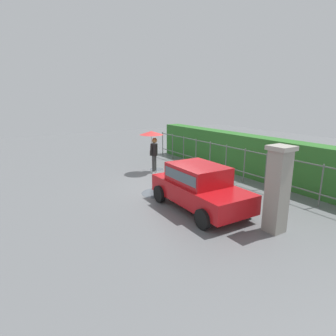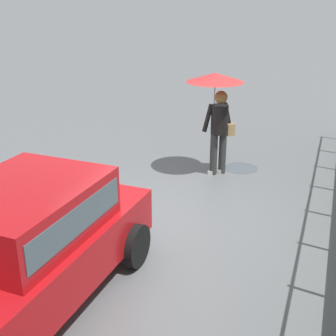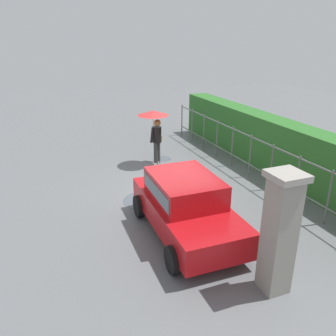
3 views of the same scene
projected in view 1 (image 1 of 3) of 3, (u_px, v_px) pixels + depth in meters
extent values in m
plane|color=slate|center=(173.00, 186.00, 11.99)|extent=(40.00, 40.00, 0.00)
cube|color=#B71116|center=(200.00, 192.00, 9.41)|extent=(3.73, 1.72, 0.60)
cube|color=#B71116|center=(198.00, 174.00, 9.39)|extent=(1.93, 1.48, 0.60)
cube|color=#4C5B66|center=(198.00, 173.00, 9.39)|extent=(1.78, 1.50, 0.33)
cylinder|color=black|center=(246.00, 207.00, 8.86)|extent=(0.60, 0.19, 0.60)
cylinder|color=black|center=(203.00, 219.00, 8.02)|extent=(0.60, 0.19, 0.60)
cylinder|color=black|center=(198.00, 186.00, 10.94)|extent=(0.60, 0.19, 0.60)
cylinder|color=black|center=(160.00, 194.00, 10.10)|extent=(0.60, 0.19, 0.60)
cube|color=red|center=(183.00, 173.00, 11.20)|extent=(0.06, 0.20, 0.16)
cube|color=red|center=(158.00, 177.00, 10.65)|extent=(0.06, 0.20, 0.16)
cylinder|color=#333333|center=(154.00, 164.00, 13.92)|extent=(0.15, 0.15, 0.86)
cylinder|color=#333333|center=(155.00, 163.00, 14.10)|extent=(0.15, 0.15, 0.86)
cube|color=white|center=(153.00, 172.00, 14.03)|extent=(0.26, 0.10, 0.08)
cube|color=white|center=(154.00, 171.00, 14.21)|extent=(0.26, 0.10, 0.08)
cylinder|color=black|center=(154.00, 150.00, 13.83)|extent=(0.34, 0.34, 0.58)
sphere|color=#DBAD89|center=(154.00, 141.00, 13.73)|extent=(0.22, 0.22, 0.22)
sphere|color=olive|center=(155.00, 140.00, 13.71)|extent=(0.25, 0.25, 0.25)
cylinder|color=black|center=(151.00, 150.00, 13.64)|extent=(0.22, 0.23, 0.56)
cylinder|color=black|center=(154.00, 148.00, 14.05)|extent=(0.22, 0.23, 0.56)
cylinder|color=#B2B2B7|center=(151.00, 143.00, 13.70)|extent=(0.02, 0.02, 0.77)
cone|color=red|center=(151.00, 133.00, 13.58)|extent=(1.13, 1.13, 0.18)
cube|color=tan|center=(154.00, 153.00, 14.17)|extent=(0.36, 0.35, 0.24)
cube|color=gray|center=(277.00, 192.00, 7.69)|extent=(0.48, 0.48, 2.30)
cube|color=#9E998E|center=(282.00, 148.00, 7.40)|extent=(0.60, 0.60, 0.12)
cylinder|color=#59605B|center=(163.00, 144.00, 17.96)|extent=(0.05, 0.05, 1.50)
cylinder|color=#59605B|center=(173.00, 146.00, 17.02)|extent=(0.05, 0.05, 1.50)
cylinder|color=#59605B|center=(184.00, 149.00, 16.09)|extent=(0.05, 0.05, 1.50)
cylinder|color=#59605B|center=(196.00, 153.00, 15.15)|extent=(0.05, 0.05, 1.50)
cylinder|color=#59605B|center=(210.00, 156.00, 14.21)|extent=(0.05, 0.05, 1.50)
cylinder|color=#59605B|center=(226.00, 161.00, 13.28)|extent=(0.05, 0.05, 1.50)
cylinder|color=#59605B|center=(244.00, 165.00, 12.34)|extent=(0.05, 0.05, 1.50)
cylinder|color=#59605B|center=(266.00, 171.00, 11.40)|extent=(0.05, 0.05, 1.50)
cylinder|color=#59605B|center=(291.00, 178.00, 10.47)|extent=(0.05, 0.05, 1.50)
cylinder|color=#59605B|center=(321.00, 186.00, 9.53)|extent=(0.05, 0.05, 1.50)
cube|color=#59605B|center=(227.00, 146.00, 13.11)|extent=(11.42, 0.03, 0.04)
cube|color=#59605B|center=(226.00, 167.00, 13.35)|extent=(11.42, 0.03, 0.04)
cube|color=#2D6B28|center=(242.00, 154.00, 13.78)|extent=(12.42, 0.90, 1.90)
cylinder|color=#4C545B|center=(158.00, 193.00, 11.08)|extent=(1.30, 1.30, 0.00)
cylinder|color=#4C545B|center=(157.00, 169.00, 14.70)|extent=(0.72, 0.72, 0.00)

